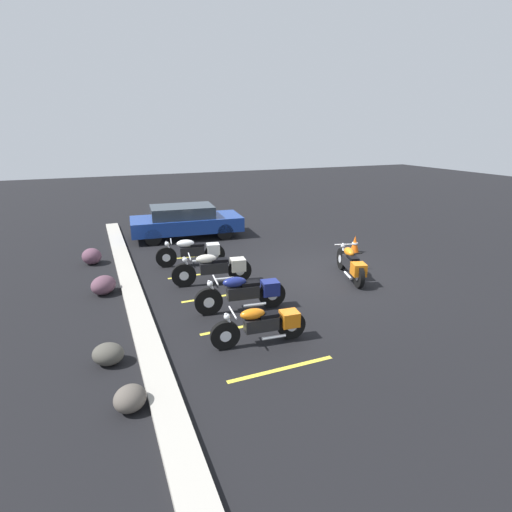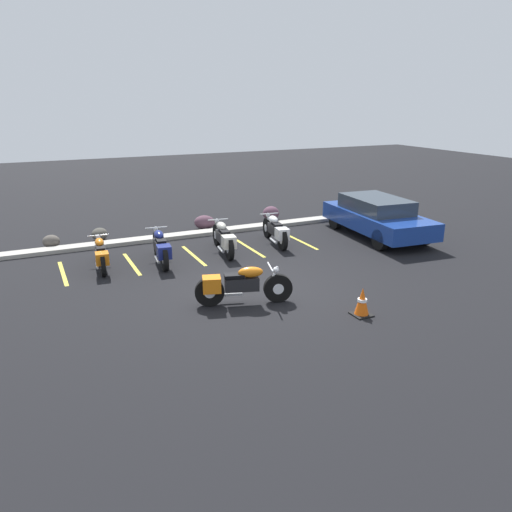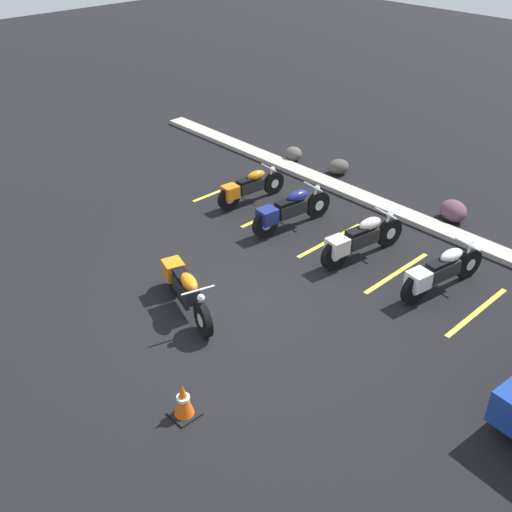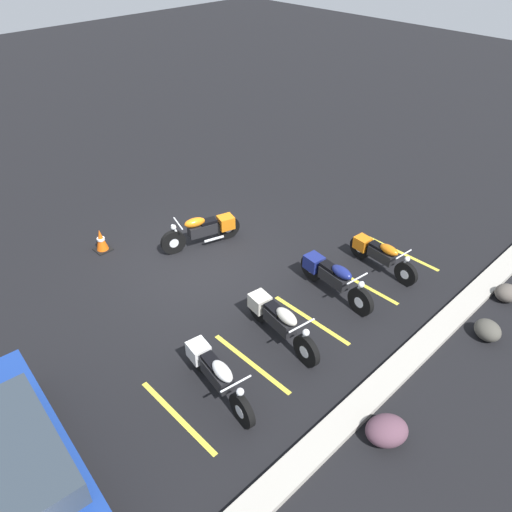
# 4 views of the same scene
# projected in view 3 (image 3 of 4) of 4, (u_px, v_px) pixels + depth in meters

# --- Properties ---
(ground) EXTENTS (60.00, 60.00, 0.00)m
(ground) POSITION_uv_depth(u_px,v_px,m) (235.00, 308.00, 11.26)
(ground) COLOR black
(motorcycle_orange_featured) EXTENTS (2.13, 0.90, 0.86)m
(motorcycle_orange_featured) POSITION_uv_depth(u_px,v_px,m) (185.00, 287.00, 11.04)
(motorcycle_orange_featured) COLOR black
(motorcycle_orange_featured) RESTS_ON ground
(parked_bike_0) EXTENTS (0.56, 2.01, 0.79)m
(parked_bike_0) POSITION_uv_depth(u_px,v_px,m) (249.00, 187.00, 14.73)
(parked_bike_0) COLOR black
(parked_bike_0) RESTS_ON ground
(parked_bike_1) EXTENTS (0.67, 2.22, 0.87)m
(parked_bike_1) POSITION_uv_depth(u_px,v_px,m) (289.00, 210.00, 13.61)
(parked_bike_1) COLOR black
(parked_bike_1) RESTS_ON ground
(parked_bike_2) EXTENTS (0.71, 2.24, 0.88)m
(parked_bike_2) POSITION_uv_depth(u_px,v_px,m) (359.00, 239.00, 12.50)
(parked_bike_2) COLOR black
(parked_bike_2) RESTS_ON ground
(parked_bike_3) EXTENTS (0.72, 2.17, 0.86)m
(parked_bike_3) POSITION_uv_depth(u_px,v_px,m) (440.00, 272.00, 11.48)
(parked_bike_3) COLOR black
(parked_bike_3) RESTS_ON ground
(concrete_curb) EXTENTS (18.00, 0.50, 0.12)m
(concrete_curb) POSITION_uv_depth(u_px,v_px,m) (402.00, 213.00, 14.33)
(concrete_curb) COLOR #A8A399
(concrete_curb) RESTS_ON ground
(landscape_rock_0) EXTENTS (0.93, 0.89, 0.48)m
(landscape_rock_0) POSITION_uv_depth(u_px,v_px,m) (453.00, 211.00, 14.06)
(landscape_rock_0) COLOR #593A48
(landscape_rock_0) RESTS_ON ground
(landscape_rock_1) EXTENTS (0.72, 0.71, 0.40)m
(landscape_rock_1) POSITION_uv_depth(u_px,v_px,m) (293.00, 154.00, 17.09)
(landscape_rock_1) COLOR #534D46
(landscape_rock_1) RESTS_ON ground
(landscape_rock_2) EXTENTS (0.69, 0.73, 0.41)m
(landscape_rock_2) POSITION_uv_depth(u_px,v_px,m) (338.00, 167.00, 16.32)
(landscape_rock_2) COLOR #48453E
(landscape_rock_2) RESTS_ON ground
(traffic_cone) EXTENTS (0.40, 0.40, 0.62)m
(traffic_cone) POSITION_uv_depth(u_px,v_px,m) (183.00, 401.00, 8.87)
(traffic_cone) COLOR black
(traffic_cone) RESTS_ON ground
(stall_line_0) EXTENTS (0.10, 2.10, 0.00)m
(stall_line_0) POSITION_uv_depth(u_px,v_px,m) (225.00, 189.00, 15.61)
(stall_line_0) COLOR gold
(stall_line_0) RESTS_ON ground
(stall_line_1) EXTENTS (0.10, 2.10, 0.00)m
(stall_line_1) POSITION_uv_depth(u_px,v_px,m) (274.00, 212.00, 14.50)
(stall_line_1) COLOR gold
(stall_line_1) RESTS_ON ground
(stall_line_2) EXTENTS (0.10, 2.10, 0.00)m
(stall_line_2) POSITION_uv_depth(u_px,v_px,m) (330.00, 240.00, 13.38)
(stall_line_2) COLOR gold
(stall_line_2) RESTS_ON ground
(stall_line_3) EXTENTS (0.10, 2.10, 0.00)m
(stall_line_3) POSITION_uv_depth(u_px,v_px,m) (397.00, 273.00, 12.27)
(stall_line_3) COLOR gold
(stall_line_3) RESTS_ON ground
(stall_line_4) EXTENTS (0.10, 2.10, 0.00)m
(stall_line_4) POSITION_uv_depth(u_px,v_px,m) (477.00, 312.00, 11.16)
(stall_line_4) COLOR gold
(stall_line_4) RESTS_ON ground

